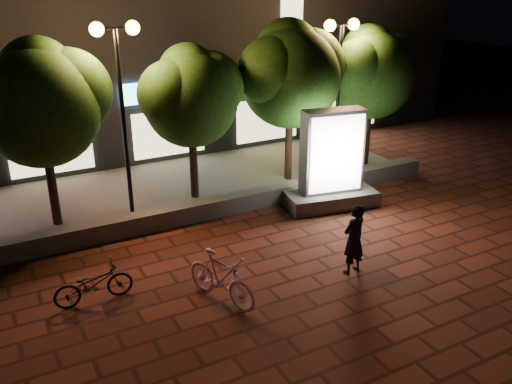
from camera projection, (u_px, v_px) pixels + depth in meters
ground at (268, 288)px, 11.68m from camera, size 80.00×80.00×0.00m
retaining_wall at (197, 211)px, 14.85m from camera, size 16.00×0.45×0.50m
sidewalk at (167, 188)px, 16.97m from camera, size 16.00×5.00×0.08m
building_block at (101, 12)px, 20.38m from camera, size 28.00×8.12×11.30m
tree_left at (41, 100)px, 13.32m from camera, size 3.60×3.00×4.89m
tree_mid at (191, 93)px, 15.16m from camera, size 3.24×2.70×4.50m
tree_right at (291, 71)px, 16.47m from camera, size 3.72×3.10×5.07m
tree_far_right at (372, 69)px, 17.95m from camera, size 3.48×2.90×4.76m
street_lamp_left at (119, 71)px, 13.74m from camera, size 1.26×0.36×5.18m
street_lamp_right at (340, 58)px, 16.85m from camera, size 1.26×0.36×4.98m
ad_kiosk at (331, 168)px, 15.46m from camera, size 2.84×1.78×2.86m
scooter_pink at (221, 278)px, 11.00m from camera, size 1.15×1.92×1.11m
rider at (354, 239)px, 11.98m from camera, size 0.67×0.50×1.69m
scooter_parked at (93, 284)px, 11.04m from camera, size 1.63×0.59×0.85m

